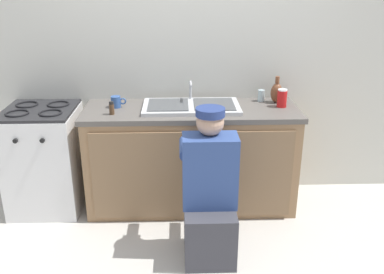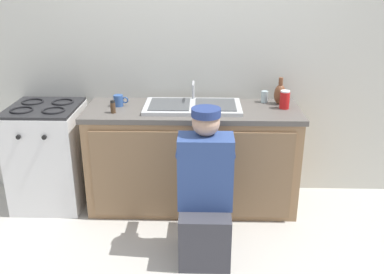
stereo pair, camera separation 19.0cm
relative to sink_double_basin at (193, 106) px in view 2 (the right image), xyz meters
The scene contains 12 objects.
ground_plane 0.96m from the sink_double_basin, 90.00° to the right, with size 12.00×12.00×0.00m, color beige.
back_wall 0.49m from the sink_double_basin, 90.00° to the left, with size 6.00×0.10×2.50m, color silver.
counter_cabinet 0.49m from the sink_double_basin, 90.00° to the right, with size 1.75×0.62×0.85m.
countertop 0.04m from the sink_double_basin, 90.00° to the right, with size 1.79×0.62×0.04m, color #5B5651.
sink_double_basin is the anchor object (origin of this frame).
stove_range 1.34m from the sink_double_basin, behind, with size 0.58×0.62×0.91m.
plumber_person 0.88m from the sink_double_basin, 81.85° to the right, with size 0.42×0.61×1.10m.
coffee_mug 0.63m from the sink_double_basin, behind, with size 0.13×0.08×0.09m.
spice_bottle_pepper 0.65m from the sink_double_basin, 167.50° to the right, with size 0.04×0.04×0.10m.
vase_decorative 0.76m from the sink_double_basin, 10.96° to the left, with size 0.10×0.10×0.23m.
water_glass 0.65m from the sink_double_basin, 17.17° to the left, with size 0.06×0.06×0.10m.
soda_cup_red 0.76m from the sink_double_basin, ahead, with size 0.08×0.08×0.15m.
Camera 2 is at (0.08, -3.09, 1.95)m, focal length 40.00 mm.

